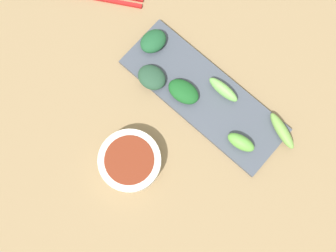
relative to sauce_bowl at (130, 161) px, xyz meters
The scene contains 9 objects.
tabletop 0.12m from the sauce_bowl, 14.42° to the right, with size 2.10×2.10×0.02m, color #8C724E.
sauce_bowl is the anchor object (origin of this frame).
serving_plate 0.22m from the sauce_bowl, ahead, with size 0.14×0.39×0.01m, color #424855.
broccoli_stalk_0 0.24m from the sauce_bowl, 38.83° to the right, with size 0.03×0.06×0.03m, color #60A640.
broccoli_leafy_1 0.19m from the sauce_bowl, ahead, with size 0.05×0.07×0.03m, color #195622.
broccoli_stalk_2 0.25m from the sauce_bowl, 10.56° to the right, with size 0.02×0.08×0.03m, color #77BB58.
broccoli_stalk_3 0.33m from the sauce_bowl, 37.03° to the right, with size 0.02×0.09×0.02m, color #6F9E45.
broccoli_leafy_4 0.27m from the sauce_bowl, 31.74° to the left, with size 0.06×0.05×0.03m, color #1C502C.
broccoli_leafy_5 0.19m from the sauce_bowl, 28.18° to the left, with size 0.05×0.06×0.03m, color #254731.
Camera 1 is at (-0.12, -0.09, 0.85)m, focal length 41.18 mm.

